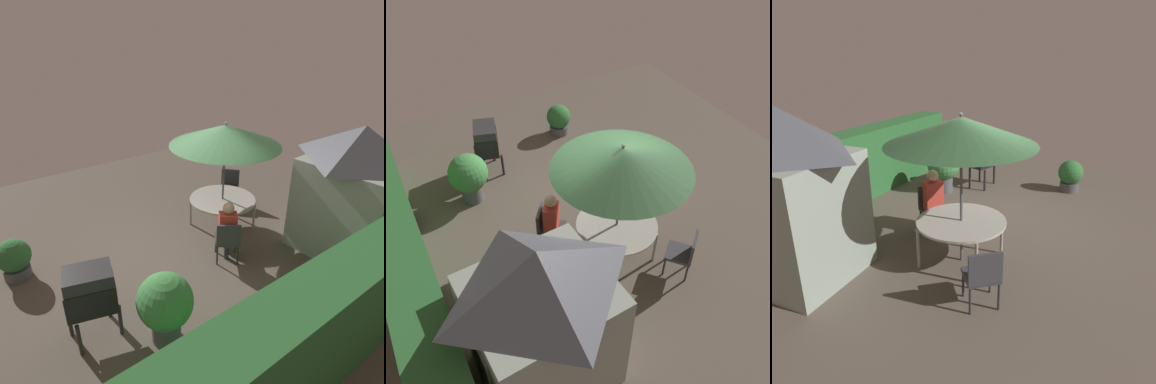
{
  "view_description": "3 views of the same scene",
  "coord_description": "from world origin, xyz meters",
  "views": [
    {
      "loc": [
        3.44,
        5.0,
        4.19
      ],
      "look_at": [
        -0.18,
        0.11,
        1.23
      ],
      "focal_mm": 31.6,
      "sensor_mm": 36.0,
      "label": 1
    },
    {
      "loc": [
        -5.6,
        3.19,
        6.24
      ],
      "look_at": [
        -0.34,
        0.35,
        1.06
      ],
      "focal_mm": 40.21,
      "sensor_mm": 36.0,
      "label": 2
    },
    {
      "loc": [
        -5.95,
        -2.51,
        3.3
      ],
      "look_at": [
        -0.94,
        0.02,
        1.16
      ],
      "focal_mm": 34.44,
      "sensor_mm": 36.0,
      "label": 3
    }
  ],
  "objects": [
    {
      "name": "potted_plant_by_grill",
      "position": [
        3.08,
        -0.93,
        0.42
      ],
      "size": [
        0.61,
        0.61,
        0.79
      ],
      "color": "#4C4C51",
      "rests_on": "ground"
    },
    {
      "name": "patio_umbrella",
      "position": [
        -1.13,
        -0.02,
        2.21
      ],
      "size": [
        2.35,
        2.35,
        2.48
      ],
      "color": "#4C4C51",
      "rests_on": "ground"
    },
    {
      "name": "bbq_grill",
      "position": [
        2.42,
        1.19,
        0.85
      ],
      "size": [
        0.82,
        0.68,
        1.2
      ],
      "color": "black",
      "rests_on": "ground"
    },
    {
      "name": "chair_near_shed",
      "position": [
        -0.37,
        1.01,
        0.52
      ],
      "size": [
        0.65,
        0.65,
        0.9
      ],
      "color": "#38383D",
      "rests_on": "ground"
    },
    {
      "name": "garden_shed",
      "position": [
        -2.6,
        2.1,
        1.34
      ],
      "size": [
        1.78,
        1.98,
        2.63
      ],
      "color": "gray",
      "rests_on": "ground"
    },
    {
      "name": "potted_plant_by_shed",
      "position": [
        1.61,
        1.88,
        0.67
      ],
      "size": [
        0.82,
        0.82,
        1.14
      ],
      "color": "#4C4C51",
      "rests_on": "ground"
    },
    {
      "name": "chair_far_side",
      "position": [
        -2.09,
        -0.84,
        0.52
      ],
      "size": [
        0.65,
        0.65,
        0.9
      ],
      "color": "#38383D",
      "rests_on": "ground"
    },
    {
      "name": "hedge_backdrop",
      "position": [
        0.0,
        3.5,
        0.8
      ],
      "size": [
        7.45,
        0.71,
        1.6
      ],
      "color": "#28602D",
      "rests_on": "ground"
    },
    {
      "name": "ground_plane",
      "position": [
        0.0,
        0.0,
        0.0
      ],
      "size": [
        11.0,
        11.0,
        0.0
      ],
      "primitive_type": "plane",
      "color": "brown"
    },
    {
      "name": "patio_table",
      "position": [
        -1.13,
        -0.02,
        0.69
      ],
      "size": [
        1.47,
        1.47,
        0.74
      ],
      "color": "#B2ADA3",
      "rests_on": "ground"
    },
    {
      "name": "person_in_red",
      "position": [
        -0.42,
        0.95,
        0.78
      ],
      "size": [
        0.42,
        0.39,
        1.26
      ],
      "color": "#CC3D33",
      "rests_on": "ground"
    }
  ]
}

